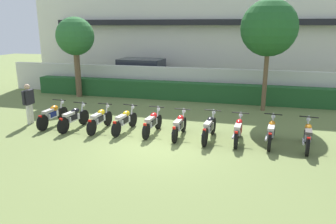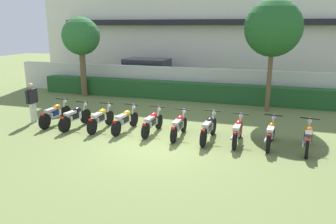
{
  "view_description": "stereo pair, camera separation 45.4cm",
  "coord_description": "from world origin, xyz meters",
  "px_view_note": "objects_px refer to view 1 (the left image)",
  "views": [
    {
      "loc": [
        2.9,
        -9.76,
        3.9
      ],
      "look_at": [
        0.0,
        1.38,
        0.82
      ],
      "focal_mm": 34.72,
      "sensor_mm": 36.0,
      "label": 1
    },
    {
      "loc": [
        3.34,
        -9.63,
        3.9
      ],
      "look_at": [
        0.0,
        1.38,
        0.82
      ],
      "focal_mm": 34.72,
      "sensor_mm": 36.0,
      "label": 2
    }
  ],
  "objects_px": {
    "parked_car": "(144,74)",
    "motorcycle_in_row_4": "(152,122)",
    "tree_near_inspector": "(75,37)",
    "motorcycle_in_row_5": "(179,125)",
    "tree_far_side": "(269,28)",
    "motorcycle_in_row_8": "(271,132)",
    "motorcycle_in_row_0": "(53,115)",
    "inspector_person": "(28,101)",
    "motorcycle_in_row_1": "(73,118)",
    "motorcycle_in_row_9": "(308,135)",
    "motorcycle_in_row_6": "(209,128)",
    "motorcycle_in_row_3": "(125,120)",
    "motorcycle_in_row_2": "(100,119)",
    "motorcycle_in_row_7": "(238,130)"
  },
  "relations": [
    {
      "from": "motorcycle_in_row_2",
      "to": "motorcycle_in_row_9",
      "type": "bearing_deg",
      "value": -87.71
    },
    {
      "from": "motorcycle_in_row_1",
      "to": "inspector_person",
      "type": "distance_m",
      "value": 2.17
    },
    {
      "from": "motorcycle_in_row_3",
      "to": "motorcycle_in_row_4",
      "type": "relative_size",
      "value": 1.03
    },
    {
      "from": "tree_far_side",
      "to": "motorcycle_in_row_8",
      "type": "bearing_deg",
      "value": -88.25
    },
    {
      "from": "tree_far_side",
      "to": "motorcycle_in_row_9",
      "type": "height_order",
      "value": "tree_far_side"
    },
    {
      "from": "motorcycle_in_row_5",
      "to": "motorcycle_in_row_8",
      "type": "distance_m",
      "value": 3.14
    },
    {
      "from": "motorcycle_in_row_8",
      "to": "inspector_person",
      "type": "height_order",
      "value": "inspector_person"
    },
    {
      "from": "motorcycle_in_row_2",
      "to": "motorcycle_in_row_1",
      "type": "bearing_deg",
      "value": 97.7
    },
    {
      "from": "motorcycle_in_row_7",
      "to": "motorcycle_in_row_9",
      "type": "bearing_deg",
      "value": -87.74
    },
    {
      "from": "motorcycle_in_row_2",
      "to": "motorcycle_in_row_6",
      "type": "xyz_separation_m",
      "value": [
        4.18,
        -0.03,
        0.01
      ]
    },
    {
      "from": "motorcycle_in_row_2",
      "to": "parked_car",
      "type": "bearing_deg",
      "value": 9.96
    },
    {
      "from": "motorcycle_in_row_0",
      "to": "motorcycle_in_row_5",
      "type": "bearing_deg",
      "value": -88.84
    },
    {
      "from": "tree_near_inspector",
      "to": "motorcycle_in_row_5",
      "type": "distance_m",
      "value": 9.24
    },
    {
      "from": "parked_car",
      "to": "motorcycle_in_row_8",
      "type": "relative_size",
      "value": 2.47
    },
    {
      "from": "motorcycle_in_row_6",
      "to": "motorcycle_in_row_1",
      "type": "bearing_deg",
      "value": 95.39
    },
    {
      "from": "motorcycle_in_row_5",
      "to": "motorcycle_in_row_3",
      "type": "bearing_deg",
      "value": 89.33
    },
    {
      "from": "tree_far_side",
      "to": "inspector_person",
      "type": "bearing_deg",
      "value": -153.65
    },
    {
      "from": "tree_far_side",
      "to": "motorcycle_in_row_8",
      "type": "relative_size",
      "value": 2.72
    },
    {
      "from": "motorcycle_in_row_5",
      "to": "inspector_person",
      "type": "height_order",
      "value": "inspector_person"
    },
    {
      "from": "tree_far_side",
      "to": "inspector_person",
      "type": "xyz_separation_m",
      "value": [
        -9.26,
        -4.59,
        -2.8
      ]
    },
    {
      "from": "motorcycle_in_row_3",
      "to": "motorcycle_in_row_7",
      "type": "xyz_separation_m",
      "value": [
        4.2,
        -0.12,
        0.01
      ]
    },
    {
      "from": "motorcycle_in_row_0",
      "to": "motorcycle_in_row_8",
      "type": "distance_m",
      "value": 8.32
    },
    {
      "from": "motorcycle_in_row_9",
      "to": "inspector_person",
      "type": "distance_m",
      "value": 10.55
    },
    {
      "from": "motorcycle_in_row_7",
      "to": "motorcycle_in_row_8",
      "type": "relative_size",
      "value": 0.98
    },
    {
      "from": "motorcycle_in_row_0",
      "to": "motorcycle_in_row_6",
      "type": "height_order",
      "value": "motorcycle_in_row_6"
    },
    {
      "from": "parked_car",
      "to": "motorcycle_in_row_7",
      "type": "xyz_separation_m",
      "value": [
        6.22,
        -8.37,
        -0.49
      ]
    },
    {
      "from": "motorcycle_in_row_9",
      "to": "motorcycle_in_row_7",
      "type": "bearing_deg",
      "value": 96.01
    },
    {
      "from": "inspector_person",
      "to": "motorcycle_in_row_2",
      "type": "bearing_deg",
      "value": -1.93
    },
    {
      "from": "parked_car",
      "to": "motorcycle_in_row_4",
      "type": "distance_m",
      "value": 8.82
    },
    {
      "from": "tree_near_inspector",
      "to": "motorcycle_in_row_9",
      "type": "height_order",
      "value": "tree_near_inspector"
    },
    {
      "from": "motorcycle_in_row_1",
      "to": "motorcycle_in_row_7",
      "type": "distance_m",
      "value": 6.24
    },
    {
      "from": "motorcycle_in_row_6",
      "to": "motorcycle_in_row_3",
      "type": "bearing_deg",
      "value": 92.48
    },
    {
      "from": "parked_car",
      "to": "motorcycle_in_row_3",
      "type": "bearing_deg",
      "value": -73.41
    },
    {
      "from": "tree_near_inspector",
      "to": "motorcycle_in_row_1",
      "type": "height_order",
      "value": "tree_near_inspector"
    },
    {
      "from": "motorcycle_in_row_8",
      "to": "motorcycle_in_row_9",
      "type": "height_order",
      "value": "motorcycle_in_row_8"
    },
    {
      "from": "motorcycle_in_row_0",
      "to": "motorcycle_in_row_8",
      "type": "bearing_deg",
      "value": -88.5
    },
    {
      "from": "parked_car",
      "to": "inspector_person",
      "type": "xyz_separation_m",
      "value": [
        -2.11,
        -8.24,
        0.03
      ]
    },
    {
      "from": "tree_far_side",
      "to": "motorcycle_in_row_3",
      "type": "distance_m",
      "value": 7.65
    },
    {
      "from": "motorcycle_in_row_0",
      "to": "motorcycle_in_row_7",
      "type": "distance_m",
      "value": 7.25
    },
    {
      "from": "motorcycle_in_row_4",
      "to": "motorcycle_in_row_0",
      "type": "bearing_deg",
      "value": 94.66
    },
    {
      "from": "tree_near_inspector",
      "to": "motorcycle_in_row_0",
      "type": "distance_m",
      "value": 6.25
    },
    {
      "from": "motorcycle_in_row_1",
      "to": "motorcycle_in_row_9",
      "type": "height_order",
      "value": "motorcycle_in_row_9"
    },
    {
      "from": "motorcycle_in_row_4",
      "to": "motorcycle_in_row_7",
      "type": "distance_m",
      "value": 3.11
    },
    {
      "from": "motorcycle_in_row_1",
      "to": "motorcycle_in_row_5",
      "type": "bearing_deg",
      "value": -81.7
    },
    {
      "from": "inspector_person",
      "to": "tree_far_side",
      "type": "bearing_deg",
      "value": 26.35
    },
    {
      "from": "tree_far_side",
      "to": "parked_car",
      "type": "bearing_deg",
      "value": 153.0
    },
    {
      "from": "tree_far_side",
      "to": "motorcycle_in_row_9",
      "type": "xyz_separation_m",
      "value": [
        1.27,
        -4.76,
        -3.32
      ]
    },
    {
      "from": "tree_far_side",
      "to": "motorcycle_in_row_2",
      "type": "bearing_deg",
      "value": -142.44
    },
    {
      "from": "parked_car",
      "to": "motorcycle_in_row_6",
      "type": "relative_size",
      "value": 2.33
    },
    {
      "from": "motorcycle_in_row_3",
      "to": "motorcycle_in_row_4",
      "type": "height_order",
      "value": "motorcycle_in_row_3"
    }
  ]
}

